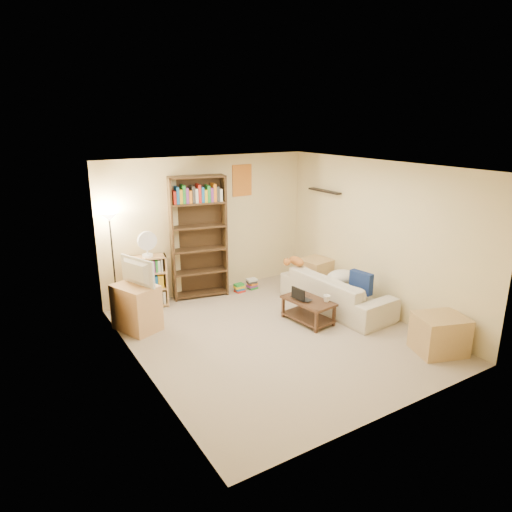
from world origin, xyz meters
The scene contains 19 objects.
room centered at (0.00, 0.01, 1.62)m, with size 4.50×4.54×2.52m.
sofa centered at (1.45, 0.32, 0.30)m, with size 0.94×2.11×0.60m, color beige.
navy_pillow centered at (1.58, -0.12, 0.58)m, with size 0.40×0.12×0.36m, color navy.
cream_blanket centered at (1.60, 0.38, 0.52)m, with size 0.55×0.40×0.24m, color silver.
tabby_cat centered at (1.14, 1.09, 0.68)m, with size 0.48×0.19×0.16m.
coffee_table centered at (0.71, 0.13, 0.23)m, with size 0.58×0.90×0.37m.
laptop centered at (0.67, 0.20, 0.39)m, with size 0.32×0.40×0.03m, color black.
laptop_screen centered at (0.54, 0.18, 0.49)m, with size 0.01×0.28×0.19m, color white.
mug centered at (0.90, -0.08, 0.43)m, with size 0.12×0.12×0.10m, color white.
tv_remote centered at (0.77, 0.42, 0.38)m, with size 0.05×0.15×0.02m, color black.
tv_stand centered at (-1.70, 1.28, 0.36)m, with size 0.48×0.67×0.72m, color tan.
television centered at (-1.70, 1.28, 0.92)m, with size 0.35×0.71×0.42m, color black.
tall_bookshelf centered at (-0.29, 2.05, 1.16)m, with size 1.03×0.52×2.19m.
short_bookshelf centered at (-1.28, 2.05, 0.45)m, with size 0.75×0.43×0.90m.
desk_fan centered at (-1.23, 2.01, 1.14)m, with size 0.32×0.18×0.44m.
floor_lamp centered at (-1.80, 2.05, 1.36)m, with size 0.29×0.29×1.70m.
side_table centered at (1.72, 1.22, 0.29)m, with size 0.51×0.51×0.59m, color tan.
end_cabinet centered at (1.65, -1.61, 0.27)m, with size 0.65×0.54×0.54m, color tan.
book_stacks centered at (0.57, 1.84, 0.09)m, with size 0.49×0.18×0.20m.
Camera 1 is at (-3.49, -5.16, 3.12)m, focal length 32.00 mm.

